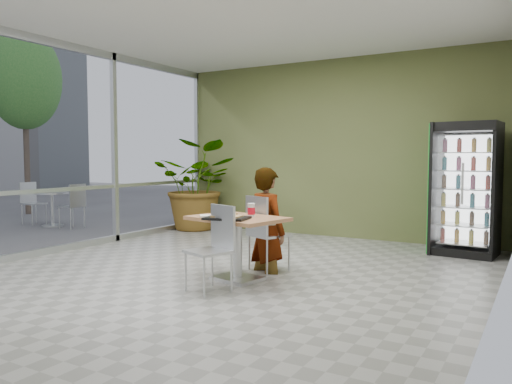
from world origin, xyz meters
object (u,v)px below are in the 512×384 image
at_px(dining_table, 238,235).
at_px(potted_plant, 198,185).
at_px(seated_woman, 267,231).
at_px(cafeteria_tray, 227,218).
at_px(beverage_fridge, 466,189).
at_px(soda_cup, 251,210).
at_px(chair_near, 216,241).
at_px(chair_far, 263,227).

relative_size(dining_table, potted_plant, 0.67).
xyz_separation_m(seated_woman, cafeteria_tray, (-0.04, -0.86, 0.26)).
xyz_separation_m(dining_table, seated_woman, (0.07, 0.60, -0.03)).
distance_m(dining_table, beverage_fridge, 3.67).
height_order(soda_cup, potted_plant, potted_plant).
relative_size(chair_near, soda_cup, 5.81).
distance_m(dining_table, cafeteria_tray, 0.35).
bearing_deg(beverage_fridge, cafeteria_tray, -117.48).
bearing_deg(potted_plant, beverage_fridge, -1.17).
bearing_deg(chair_near, dining_table, 113.86).
bearing_deg(dining_table, seated_woman, 83.58).
distance_m(seated_woman, soda_cup, 0.62).
xyz_separation_m(dining_table, cafeteria_tray, (0.03, -0.26, 0.23)).
xyz_separation_m(soda_cup, cafeteria_tray, (-0.12, -0.33, -0.06)).
bearing_deg(soda_cup, beverage_fridge, 56.52).
bearing_deg(seated_woman, chair_far, 70.98).
distance_m(dining_table, potted_plant, 4.25).
relative_size(chair_near, seated_woman, 0.57).
xyz_separation_m(seated_woman, soda_cup, (0.08, -0.53, 0.32)).
height_order(chair_far, cafeteria_tray, chair_far).
distance_m(soda_cup, potted_plant, 4.28).
bearing_deg(cafeteria_tray, soda_cup, 70.14).
height_order(dining_table, chair_near, chair_near).
height_order(chair_near, cafeteria_tray, chair_near).
height_order(chair_far, beverage_fridge, beverage_fridge).
relative_size(dining_table, seated_woman, 0.74).
height_order(seated_woman, cafeteria_tray, seated_woman).
bearing_deg(soda_cup, dining_table, -154.18).
height_order(chair_near, beverage_fridge, beverage_fridge).
bearing_deg(chair_far, soda_cup, 125.49).
xyz_separation_m(soda_cup, potted_plant, (-3.03, 3.02, 0.07)).
relative_size(chair_far, soda_cup, 6.01).
bearing_deg(chair_far, dining_table, 108.91).
distance_m(chair_far, beverage_fridge, 3.21).
relative_size(seated_woman, cafeteria_tray, 3.44).
xyz_separation_m(dining_table, soda_cup, (0.15, 0.07, 0.29)).
relative_size(chair_near, potted_plant, 0.52).
bearing_deg(potted_plant, chair_near, -50.86).
xyz_separation_m(cafeteria_tray, beverage_fridge, (2.05, 3.25, 0.21)).
relative_size(soda_cup, potted_plant, 0.09).
height_order(dining_table, soda_cup, soda_cup).
xyz_separation_m(seated_woman, beverage_fridge, (2.01, 2.39, 0.47)).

